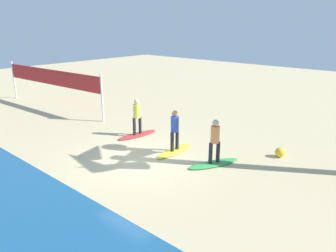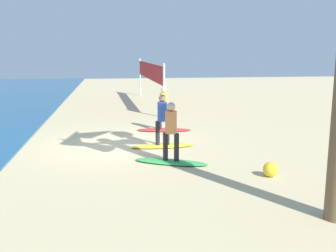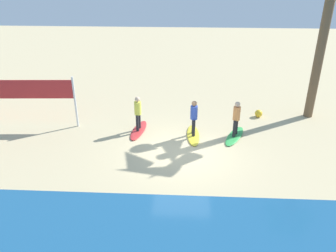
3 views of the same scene
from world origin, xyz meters
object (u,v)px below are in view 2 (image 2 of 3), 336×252
at_px(surfboard_yellow, 163,146).
at_px(surfer_yellow, 162,116).
at_px(surfer_green, 171,127).
at_px(volleyball_net, 150,73).
at_px(surfboard_green, 171,162).
at_px(beach_ball, 271,169).
at_px(surfboard_red, 164,130).
at_px(surfer_red, 164,105).

relative_size(surfboard_yellow, surfer_yellow, 1.28).
relative_size(surfer_green, volleyball_net, 0.18).
distance_m(surfboard_green, beach_ball, 2.76).
distance_m(surfboard_yellow, surfboard_red, 2.60).
bearing_deg(surfer_green, surfboard_green, 0.00).
distance_m(surfboard_green, surfer_red, 4.59).
xyz_separation_m(surfer_green, surfer_red, (4.47, -0.36, 0.00)).
bearing_deg(surfer_green, surfer_yellow, 0.19).
xyz_separation_m(surfer_green, surfer_yellow, (1.89, 0.01, 0.00)).
bearing_deg(surfboard_red, surfer_yellow, 89.39).
bearing_deg(surfer_green, surfboard_red, -4.67).
bearing_deg(surfboard_green, volleyball_net, -69.14).
distance_m(surfboard_green, volleyball_net, 12.12).
bearing_deg(surfer_red, surfer_green, 175.33).
bearing_deg(surfboard_green, surfer_green, 0.00).
relative_size(surfboard_green, surfer_yellow, 1.28).
relative_size(surfboard_green, surfboard_red, 1.00).
bearing_deg(surfboard_red, surfer_green, 92.92).
relative_size(volleyball_net, beach_ball, 23.59).
height_order(surfer_yellow, surfboard_red, surfer_yellow).
height_order(surfboard_red, beach_ball, beach_ball).
distance_m(surfer_red, volleyball_net, 7.56).
xyz_separation_m(surfboard_yellow, surfboard_red, (2.57, -0.37, 0.00)).
distance_m(surfer_yellow, volleyball_net, 10.13).
distance_m(surfer_green, beach_ball, 2.88).
xyz_separation_m(surfboard_yellow, volleyball_net, (10.09, -0.50, 1.74)).
height_order(surfer_yellow, beach_ball, surfer_yellow).
distance_m(surfboard_green, surfboard_red, 4.48).
bearing_deg(surfboard_red, surfboard_green, 92.92).
height_order(surfer_yellow, volleyball_net, volleyball_net).
bearing_deg(surfer_red, beach_ball, -161.90).
bearing_deg(surfer_yellow, surfer_red, -8.20).
bearing_deg(surfer_yellow, beach_ball, -145.63).
xyz_separation_m(surfboard_red, beach_ball, (-5.97, -1.95, 0.15)).
xyz_separation_m(surfer_green, surfboard_yellow, (1.89, 0.01, -0.99)).
bearing_deg(surfer_red, volleyball_net, -0.97).
xyz_separation_m(surfer_green, beach_ball, (-1.50, -2.31, -0.84)).
distance_m(surfer_green, surfer_red, 4.48).
height_order(surfboard_yellow, surfer_red, surfer_red).
height_order(surfer_green, surfer_red, same).
xyz_separation_m(surfer_yellow, surfboard_red, (2.57, -0.37, -0.99)).
relative_size(surfboard_green, surfboard_yellow, 1.00).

